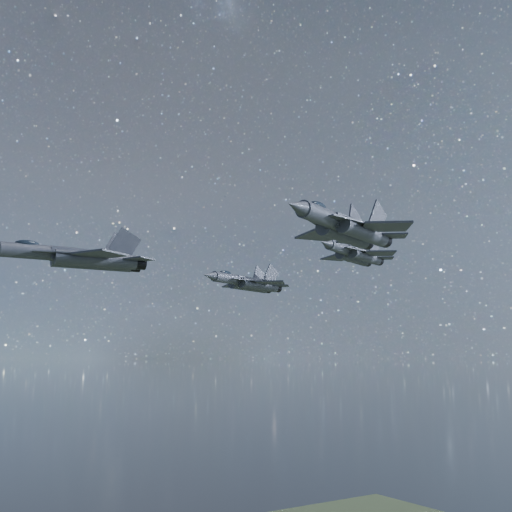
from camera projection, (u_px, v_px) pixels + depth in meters
jet_lead at (81, 257)px, 66.51m from camera, size 18.69×13.14×4.72m
jet_left at (248, 283)px, 95.62m from camera, size 18.02×12.08×4.56m
jet_right at (347, 228)px, 55.30m from camera, size 17.27×11.45×4.40m
jet_slot at (355, 254)px, 91.33m from camera, size 18.13×12.01×4.62m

